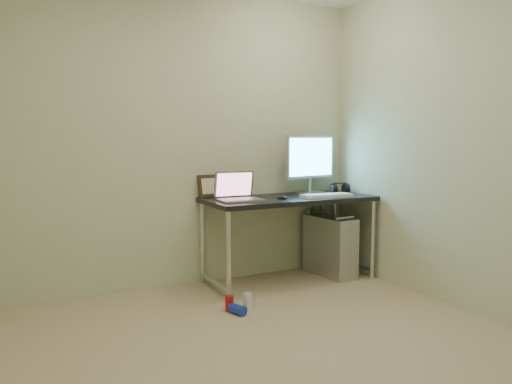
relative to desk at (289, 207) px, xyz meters
The scene contains 18 objects.
floor 1.85m from the desk, 124.47° to the right, with size 3.50×3.50×0.00m, color tan.
wall_back 1.19m from the desk, 161.67° to the left, with size 3.50×0.02×2.50m, color beige.
wall_right 1.72m from the desk, 61.59° to the right, with size 0.02×3.50×2.50m, color beige.
desk is the anchor object (origin of this frame).
tower_computer 0.59m from the desk, ahead, with size 0.28×0.54×0.58m.
cable_a 0.55m from the desk, 34.78° to the left, with size 0.01×0.01×0.70m, color black.
cable_b 0.62m from the desk, 27.67° to the left, with size 0.01×0.01×0.72m, color black.
can_red 1.10m from the desk, 148.60° to the right, with size 0.06×0.06×0.11m, color #A81312.
can_white 1.02m from the desk, 142.09° to the right, with size 0.07×0.07×0.12m, color white.
can_blue 1.14m from the desk, 143.14° to the right, with size 0.07×0.07×0.13m, color #1B33B4.
laptop 0.53m from the desk, behind, with size 0.35×0.29×0.24m.
monitor 0.54m from the desk, 27.44° to the left, with size 0.57×0.21×0.54m.
keyboard 0.34m from the desk, 31.28° to the right, with size 0.46×0.15×0.03m, color white.
mouse_right 0.59m from the desk, 10.62° to the right, with size 0.07×0.11×0.04m, color black.
mouse_left 0.19m from the desk, 141.79° to the right, with size 0.06×0.10×0.03m, color black.
headphones 0.64m from the desk, ahead, with size 0.19×0.11×0.12m.
picture_frame 0.70m from the desk, 153.72° to the left, with size 0.24×0.03×0.20m, color black.
webcam 0.57m from the desk, 147.34° to the left, with size 0.05×0.04×0.13m.
Camera 1 is at (-1.23, -2.29, 1.25)m, focal length 35.00 mm.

